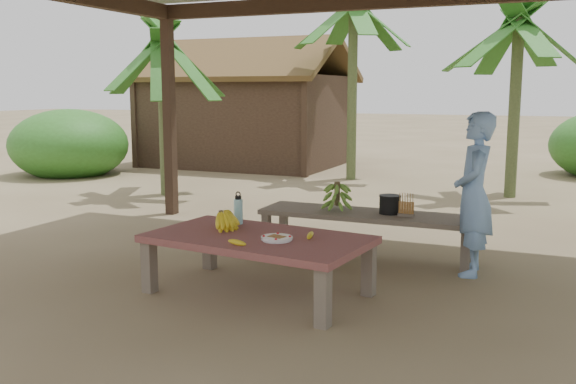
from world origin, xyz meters
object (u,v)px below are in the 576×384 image
at_px(work_table, 258,243).
at_px(cooking_pot, 390,205).
at_px(bench, 366,218).
at_px(woman, 474,194).
at_px(water_flask, 238,210).
at_px(plate, 277,238).
at_px(ripe_banana_bunch, 221,219).

xyz_separation_m(work_table, cooking_pot, (0.70, 1.62, 0.11)).
distance_m(bench, woman, 1.18).
xyz_separation_m(water_flask, cooking_pot, (1.07, 1.27, -0.08)).
bearing_deg(work_table, plate, -17.60).
relative_size(ripe_banana_bunch, plate, 1.16).
height_order(plate, woman, woman).
bearing_deg(water_flask, bench, 55.81).
bearing_deg(woman, work_table, -58.13).
height_order(bench, woman, woman).
xyz_separation_m(bench, plate, (-0.25, -1.68, 0.12)).
bearing_deg(cooking_pot, work_table, -113.37).
bearing_deg(plate, cooking_pot, 74.27).
height_order(cooking_pot, woman, woman).
distance_m(work_table, woman, 2.06).
relative_size(plate, water_flask, 0.86).
xyz_separation_m(work_table, woman, (1.56, 1.30, 0.32)).
xyz_separation_m(plate, water_flask, (-0.58, 0.45, 0.11)).
bearing_deg(plate, water_flask, 142.18).
height_order(bench, plate, plate).
bearing_deg(work_table, cooking_pot, 73.31).
height_order(work_table, bench, work_table).
relative_size(bench, cooking_pot, 10.28).
relative_size(plate, cooking_pot, 1.19).
bearing_deg(work_table, ripe_banana_bunch, 172.48).
relative_size(work_table, water_flask, 6.42).
distance_m(ripe_banana_bunch, woman, 2.31).
relative_size(ripe_banana_bunch, water_flask, 1.00).
xyz_separation_m(plate, cooking_pot, (0.48, 1.72, 0.02)).
xyz_separation_m(work_table, ripe_banana_bunch, (-0.40, 0.10, 0.15)).
relative_size(bench, woman, 1.46).
bearing_deg(work_table, bench, 80.23).
distance_m(ripe_banana_bunch, cooking_pot, 1.88).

